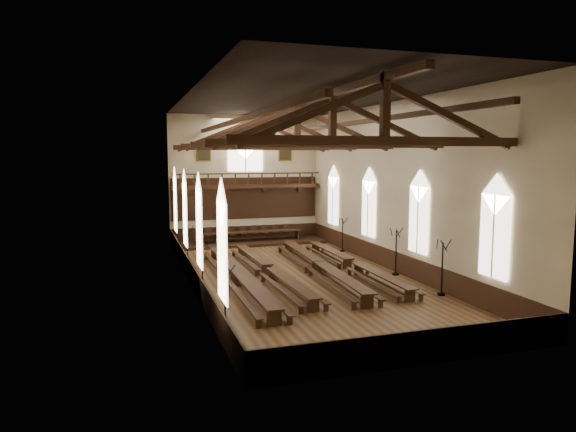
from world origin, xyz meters
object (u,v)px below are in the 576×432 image
object	(u,v)px
refectory_row_c	(320,265)
refectory_row_a	(238,274)
dais	(251,242)
candelabrum_right_far	(342,241)
candelabrum_right_mid	(396,261)
refectory_row_b	(270,269)
high_table	(251,233)
candelabrum_left_near	(225,310)
candelabrum_left_mid	(203,275)
candelabrum_left_far	(188,253)
refectory_row_d	(353,263)
candelabrum_right_near	(442,278)

from	to	relation	value
refectory_row_c	refectory_row_a	bearing A→B (deg)	-169.38
refectory_row_a	dais	distance (m)	12.70
candelabrum_right_far	candelabrum_right_mid	bearing A→B (deg)	-90.00
refectory_row_b	candelabrum_right_far	xyz separation A→B (m)	(7.13, 6.20, 0.23)
high_table	candelabrum_right_far	bearing A→B (deg)	-42.75
candelabrum_left_near	high_table	bearing A→B (deg)	73.50
candelabrum_left_mid	candelabrum_left_far	world-z (taller)	candelabrum_left_mid
candelabrum_left_near	candelabrum_right_mid	world-z (taller)	candelabrum_right_mid
refectory_row_b	dais	bearing A→B (deg)	81.75
dais	candelabrum_right_mid	xyz separation A→B (m)	(5.49, -12.71, 0.73)
candelabrum_right_mid	candelabrum_right_far	distance (m)	7.63
candelabrum_left_far	candelabrum_right_far	size ratio (longest dim) A/B	0.99
refectory_row_d	candelabrum_left_mid	size ratio (longest dim) A/B	5.39
refectory_row_a	high_table	xyz separation A→B (m)	(3.65, 12.15, 0.28)
refectory_row_c	candelabrum_right_far	world-z (taller)	candelabrum_right_far
refectory_row_b	dais	distance (m)	11.40
refectory_row_a	candelabrum_right_near	size ratio (longest dim) A/B	5.31
candelabrum_left_near	candelabrum_right_far	distance (m)	17.74
dais	candelabrum_right_mid	size ratio (longest dim) A/B	4.16
refectory_row_b	candelabrum_right_near	world-z (taller)	candelabrum_right_near
candelabrum_left_far	candelabrum_right_near	size ratio (longest dim) A/B	0.87
candelabrum_right_near	candelabrum_right_mid	bearing A→B (deg)	90.00
dais	candelabrum_right_near	world-z (taller)	candelabrum_right_near
candelabrum_right_near	refectory_row_c	bearing A→B (deg)	124.37
candelabrum_right_mid	candelabrum_left_far	bearing A→B (deg)	149.27
refectory_row_b	dais	xyz separation A→B (m)	(1.64, 11.28, -0.41)
candelabrum_left_far	candelabrum_right_near	distance (m)	15.71
refectory_row_d	candelabrum_right_far	bearing A→B (deg)	72.03
dais	candelabrum_right_mid	world-z (taller)	candelabrum_right_mid
refectory_row_b	refectory_row_d	size ratio (longest dim) A/B	1.02
high_table	candelabrum_right_far	xyz separation A→B (m)	(5.49, -5.08, -0.11)
candelabrum_right_near	refectory_row_d	bearing A→B (deg)	108.39
candelabrum_right_near	dais	bearing A→B (deg)	107.69
candelabrum_left_far	candelabrum_right_far	bearing A→B (deg)	5.32
refectory_row_b	candelabrum_right_near	bearing A→B (deg)	-39.87
candelabrum_left_near	candelabrum_left_mid	size ratio (longest dim) A/B	1.01
candelabrum_right_near	candelabrum_right_mid	xyz separation A→B (m)	(0.00, 4.52, -0.01)
candelabrum_right_mid	refectory_row_d	bearing A→B (deg)	143.39
refectory_row_d	high_table	xyz separation A→B (m)	(-3.50, 11.23, 0.36)
refectory_row_d	candelabrum_right_far	xyz separation A→B (m)	(2.00, 6.15, 0.25)
candelabrum_left_far	candelabrum_right_mid	size ratio (longest dim) A/B	0.89
refectory_row_b	candelabrum_right_near	size ratio (longest dim) A/B	5.03
refectory_row_d	candelabrum_left_mid	world-z (taller)	candelabrum_left_mid
refectory_row_b	refectory_row_d	bearing A→B (deg)	0.52
refectory_row_b	refectory_row_c	bearing A→B (deg)	1.29
refectory_row_c	candelabrum_right_far	xyz separation A→B (m)	(4.12, 6.13, 0.18)
refectory_row_d	candelabrum_left_far	bearing A→B (deg)	150.67
high_table	candelabrum_right_mid	bearing A→B (deg)	-66.62
refectory_row_a	candelabrum_left_far	bearing A→B (deg)	107.90
candelabrum_right_far	refectory_row_c	bearing A→B (deg)	-123.90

